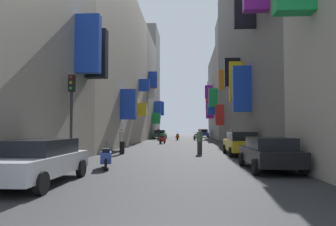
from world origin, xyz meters
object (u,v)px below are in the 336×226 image
at_px(parked_car_green, 160,134).
at_px(scooter_red, 162,139).
at_px(parked_car_black, 269,153).
at_px(pedestrian_crossing, 200,141).
at_px(pedestrian_near_right, 122,141).
at_px(traffic_light_near_corner, 71,103).
at_px(scooter_orange, 178,137).
at_px(scooter_blue, 106,157).
at_px(parked_car_silver, 38,160).
at_px(pedestrian_mid_street, 159,134).
at_px(pedestrian_near_left, 232,140).
at_px(parked_car_blue, 203,133).
at_px(scooter_white, 196,137).
at_px(parked_car_yellow, 241,143).

height_order(parked_car_green, scooter_red, parked_car_green).
xyz_separation_m(parked_car_black, pedestrian_crossing, (-2.47, 7.54, 0.11)).
bearing_deg(pedestrian_near_right, traffic_light_near_corner, -98.82).
height_order(scooter_orange, pedestrian_near_right, pedestrian_near_right).
xyz_separation_m(scooter_blue, traffic_light_near_corner, (-1.82, 0.81, 2.34)).
xyz_separation_m(parked_car_silver, traffic_light_near_corner, (-0.71, 4.47, 2.09)).
xyz_separation_m(pedestrian_near_right, pedestrian_mid_street, (0.32, 22.27, 0.00)).
bearing_deg(parked_car_black, pedestrian_mid_street, 103.70).
height_order(parked_car_black, traffic_light_near_corner, traffic_light_near_corner).
distance_m(scooter_orange, pedestrian_crossing, 23.42).
relative_size(parked_car_black, pedestrian_near_left, 2.65).
relative_size(scooter_orange, scooter_red, 0.94).
height_order(parked_car_blue, traffic_light_near_corner, traffic_light_near_corner).
relative_size(parked_car_green, scooter_red, 2.08).
distance_m(pedestrian_near_left, traffic_light_near_corner, 13.45).
bearing_deg(parked_car_blue, scooter_white, -97.04).
relative_size(parked_car_blue, pedestrian_near_right, 2.66).
height_order(parked_car_yellow, pedestrian_near_right, pedestrian_near_right).
relative_size(parked_car_green, scooter_orange, 2.21).
height_order(scooter_white, pedestrian_near_left, pedestrian_near_left).
bearing_deg(parked_car_silver, parked_car_blue, 81.18).
distance_m(parked_car_green, scooter_orange, 5.78).
bearing_deg(parked_car_yellow, scooter_white, 95.09).
bearing_deg(traffic_light_near_corner, parked_car_silver, -81.01).
distance_m(parked_car_yellow, pedestrian_near_left, 4.22).
xyz_separation_m(parked_car_silver, scooter_white, (5.75, 34.23, -0.26)).
height_order(parked_car_green, scooter_orange, parked_car_green).
bearing_deg(parked_car_silver, scooter_orange, 84.75).
bearing_deg(traffic_light_near_corner, pedestrian_near_right, 81.18).
xyz_separation_m(scooter_red, traffic_light_near_corner, (-2.56, -19.65, 2.34)).
xyz_separation_m(parked_car_silver, scooter_orange, (3.15, 34.35, -0.26)).
xyz_separation_m(parked_car_green, scooter_blue, (0.90, -35.65, -0.27)).
bearing_deg(scooter_blue, parked_car_yellow, 44.88).
bearing_deg(parked_car_yellow, pedestrian_near_right, 176.93).
relative_size(parked_car_green, pedestrian_near_right, 2.43).
bearing_deg(parked_car_blue, parked_car_silver, -98.82).
height_order(parked_car_black, scooter_red, parked_car_black).
relative_size(parked_car_yellow, pedestrian_near_right, 2.62).
distance_m(parked_car_blue, traffic_light_near_corner, 44.47).
bearing_deg(parked_car_green, scooter_blue, -88.56).
distance_m(parked_car_yellow, parked_car_silver, 13.04).
bearing_deg(parked_car_silver, pedestrian_mid_street, 88.97).
height_order(parked_car_yellow, traffic_light_near_corner, traffic_light_near_corner).
bearing_deg(scooter_white, parked_car_silver, -99.53).
distance_m(parked_car_blue, pedestrian_crossing, 37.16).
height_order(parked_car_silver, pedestrian_crossing, pedestrian_crossing).
bearing_deg(parked_car_green, pedestrian_near_right, -89.89).
height_order(pedestrian_crossing, pedestrian_near_left, pedestrian_crossing).
xyz_separation_m(pedestrian_near_right, traffic_light_near_corner, (-0.98, -6.33, 1.97)).
bearing_deg(pedestrian_near_right, scooter_orange, 83.03).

